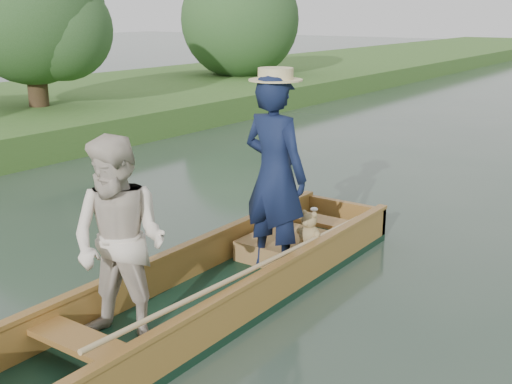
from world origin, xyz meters
The scene contains 2 objects.
ground centered at (0.00, 0.00, 0.00)m, with size 120.00×120.00×0.00m, color #283D30.
punt centered at (0.00, -0.06, 0.69)m, with size 1.12×5.00×2.12m.
Camera 1 is at (3.51, -4.32, 2.66)m, focal length 45.00 mm.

